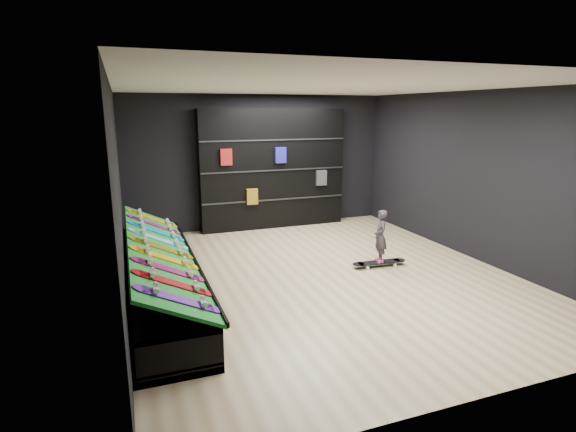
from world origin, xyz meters
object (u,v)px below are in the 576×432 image
object	(u,v)px
display_rack	(160,281)
back_shelving	(273,169)
child	(380,246)
floor_skateboard	(379,264)

from	to	relation	value
display_rack	back_shelving	distance (m)	4.50
display_rack	child	distance (m)	3.68
display_rack	floor_skateboard	bearing A→B (deg)	0.55
floor_skateboard	child	xyz separation A→B (m)	(0.00, 0.00, 0.32)
back_shelving	floor_skateboard	xyz separation A→B (m)	(0.85, -3.28, -1.30)
floor_skateboard	display_rack	bearing A→B (deg)	-175.56
child	back_shelving	bearing A→B (deg)	-148.39
back_shelving	child	bearing A→B (deg)	-75.49
child	display_rack	bearing A→B (deg)	-72.35
back_shelving	child	size ratio (longest dim) A/B	6.09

